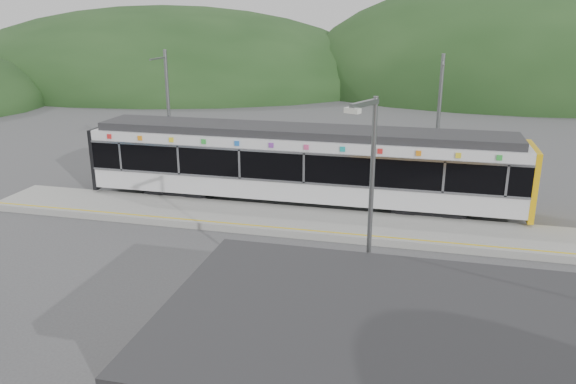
# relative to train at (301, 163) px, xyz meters

# --- Properties ---
(ground) EXTENTS (120.00, 120.00, 0.00)m
(ground) POSITION_rel_train_xyz_m (-0.84, -6.00, -2.06)
(ground) COLOR #4C4C4F
(ground) RESTS_ON ground
(hills) EXTENTS (146.00, 149.00, 26.00)m
(hills) POSITION_rel_train_xyz_m (5.35, -0.71, -2.06)
(hills) COLOR #1E3D19
(hills) RESTS_ON ground
(platform) EXTENTS (26.00, 3.20, 0.30)m
(platform) POSITION_rel_train_xyz_m (-0.84, -2.70, -1.91)
(platform) COLOR #9E9E99
(platform) RESTS_ON ground
(yellow_line) EXTENTS (26.00, 0.10, 0.01)m
(yellow_line) POSITION_rel_train_xyz_m (-0.84, -4.00, -1.76)
(yellow_line) COLOR yellow
(yellow_line) RESTS_ON platform
(train) EXTENTS (20.44, 3.01, 3.74)m
(train) POSITION_rel_train_xyz_m (0.00, 0.00, 0.00)
(train) COLOR black
(train) RESTS_ON ground
(catenary_mast_west) EXTENTS (0.18, 1.80, 7.00)m
(catenary_mast_west) POSITION_rel_train_xyz_m (-7.84, 2.56, 1.58)
(catenary_mast_west) COLOR slate
(catenary_mast_west) RESTS_ON ground
(catenary_mast_east) EXTENTS (0.18, 1.80, 7.00)m
(catenary_mast_east) POSITION_rel_train_xyz_m (6.16, 2.56, 1.58)
(catenary_mast_east) COLOR slate
(catenary_mast_east) RESTS_ON ground
(station_shelter) EXTENTS (9.20, 6.20, 3.00)m
(station_shelter) POSITION_rel_train_xyz_m (5.16, -15.00, -0.51)
(station_shelter) COLOR olive
(station_shelter) RESTS_ON ground
(lamp_post) EXTENTS (0.58, 1.24, 6.87)m
(lamp_post) POSITION_rel_train_xyz_m (4.37, -11.75, 2.02)
(lamp_post) COLOR slate
(lamp_post) RESTS_ON ground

